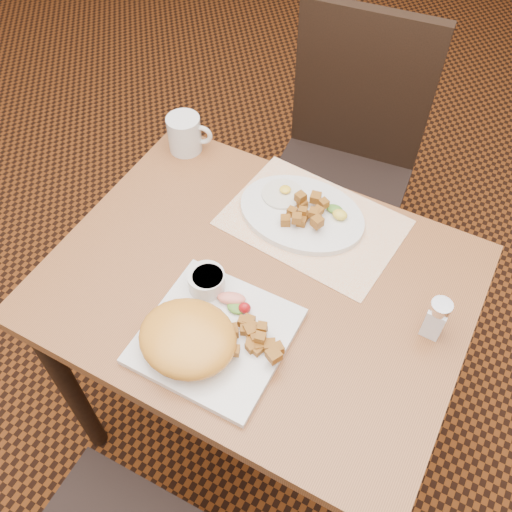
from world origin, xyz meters
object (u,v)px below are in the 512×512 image
(table, at_px, (257,307))
(plate_oval, at_px, (302,214))
(salt_shaker, at_px, (436,318))
(plate_square, at_px, (216,336))
(coffee_mug, at_px, (185,134))
(chair_far, at_px, (345,157))

(table, distance_m, plate_oval, 0.24)
(salt_shaker, bearing_deg, table, -171.80)
(plate_square, height_order, salt_shaker, salt_shaker)
(salt_shaker, bearing_deg, coffee_mug, 162.30)
(chair_far, relative_size, salt_shaker, 9.70)
(plate_square, distance_m, salt_shaker, 0.44)
(chair_far, distance_m, coffee_mug, 0.57)
(chair_far, xyz_separation_m, salt_shaker, (0.43, -0.63, 0.26))
(table, distance_m, coffee_mug, 0.49)
(table, height_order, salt_shaker, salt_shaker)
(plate_oval, distance_m, salt_shaker, 0.40)
(chair_far, bearing_deg, salt_shaker, 118.02)
(table, height_order, plate_square, plate_square)
(chair_far, distance_m, plate_square, 0.88)
(plate_oval, height_order, salt_shaker, salt_shaker)
(plate_square, height_order, coffee_mug, coffee_mug)
(chair_far, xyz_separation_m, coffee_mug, (-0.31, -0.40, 0.26))
(table, bearing_deg, chair_far, 94.61)
(table, relative_size, salt_shaker, 9.00)
(table, xyz_separation_m, salt_shaker, (0.37, 0.05, 0.16))
(chair_far, xyz_separation_m, plate_square, (0.05, -0.85, 0.22))
(table, relative_size, plate_square, 3.21)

